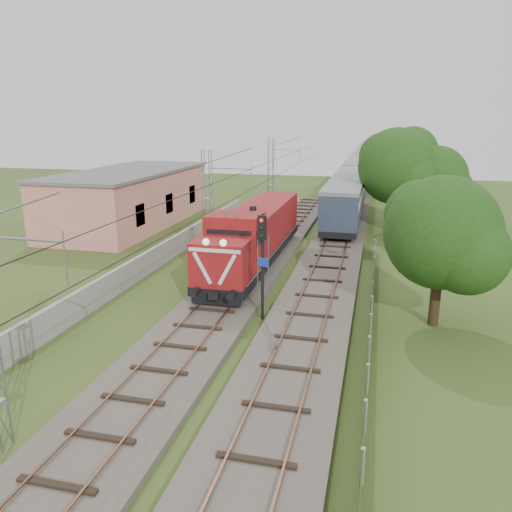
# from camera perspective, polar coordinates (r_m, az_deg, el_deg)

# --- Properties ---
(ground) EXTENTS (140.00, 140.00, 0.00)m
(ground) POSITION_cam_1_polar(r_m,az_deg,el_deg) (22.97, -8.03, -10.29)
(ground) COLOR #33481B
(ground) RESTS_ON ground
(track_main) EXTENTS (4.20, 70.00, 0.45)m
(track_main) POSITION_cam_1_polar(r_m,az_deg,el_deg) (29.00, -2.96, -4.17)
(track_main) COLOR #6B6054
(track_main) RESTS_ON ground
(track_side) EXTENTS (4.20, 80.00, 0.45)m
(track_side) POSITION_cam_1_polar(r_m,az_deg,el_deg) (40.44, 9.19, 1.34)
(track_side) COLOR #6B6054
(track_side) RESTS_ON ground
(catenary) EXTENTS (3.31, 70.00, 8.00)m
(catenary) POSITION_cam_1_polar(r_m,az_deg,el_deg) (33.50, -5.45, 5.31)
(catenary) COLOR gray
(catenary) RESTS_ON ground
(boundary_wall) EXTENTS (0.25, 40.00, 1.50)m
(boundary_wall) POSITION_cam_1_polar(r_m,az_deg,el_deg) (35.52, -10.74, 0.23)
(boundary_wall) COLOR #9E9E99
(boundary_wall) RESTS_ON ground
(station_building) EXTENTS (8.40, 20.40, 5.22)m
(station_building) POSITION_cam_1_polar(r_m,az_deg,el_deg) (49.39, -14.18, 6.52)
(station_building) COLOR tan
(station_building) RESTS_ON ground
(fence) EXTENTS (0.12, 32.00, 1.20)m
(fence) POSITION_cam_1_polar(r_m,az_deg,el_deg) (24.02, 12.93, -7.79)
(fence) COLOR black
(fence) RESTS_ON ground
(locomotive) EXTENTS (3.10, 17.69, 4.49)m
(locomotive) POSITION_cam_1_polar(r_m,az_deg,el_deg) (33.92, -0.14, 2.49)
(locomotive) COLOR black
(locomotive) RESTS_ON ground
(coach_rake) EXTENTS (3.18, 94.88, 3.68)m
(coach_rake) POSITION_cam_1_polar(r_m,az_deg,el_deg) (86.79, 11.96, 10.32)
(coach_rake) COLOR black
(coach_rake) RESTS_ON ground
(signal_post) EXTENTS (0.59, 0.47, 5.48)m
(signal_post) POSITION_cam_1_polar(r_m,az_deg,el_deg) (24.44, 0.72, 0.88)
(signal_post) COLOR black
(signal_post) RESTS_ON ground
(tree_a) EXTENTS (5.72, 5.45, 7.42)m
(tree_a) POSITION_cam_1_polar(r_m,az_deg,el_deg) (25.24, 20.62, 2.35)
(tree_a) COLOR #372416
(tree_a) RESTS_ON ground
(tree_b) EXTENTS (5.92, 5.64, 7.68)m
(tree_b) POSITION_cam_1_polar(r_m,az_deg,el_deg) (46.88, 19.84, 8.29)
(tree_b) COLOR #372416
(tree_b) RESTS_ON ground
(tree_c) EXTENTS (7.09, 6.75, 9.19)m
(tree_c) POSITION_cam_1_polar(r_m,az_deg,el_deg) (46.45, 15.86, 9.72)
(tree_c) COLOR #372416
(tree_c) RESTS_ON ground
(tree_d) EXTENTS (6.91, 6.58, 8.95)m
(tree_d) POSITION_cam_1_polar(r_m,az_deg,el_deg) (68.21, 17.43, 11.14)
(tree_d) COLOR #372416
(tree_d) RESTS_ON ground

